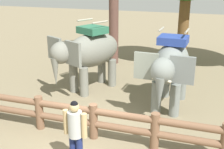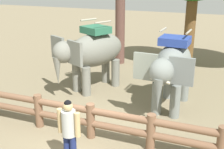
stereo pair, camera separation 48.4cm
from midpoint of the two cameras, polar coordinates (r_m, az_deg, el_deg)
ground_plane at (r=8.72m, az=-2.24°, el=-11.85°), size 60.00×60.00×0.00m
log_fence at (r=8.36m, az=-2.53°, el=-8.56°), size 7.24×0.29×1.05m
elephant_near_left at (r=11.51m, az=-2.74°, el=4.41°), size 2.54×3.31×2.81m
elephant_center at (r=9.99m, az=12.94°, el=1.50°), size 1.83×3.21×2.76m
tourist_woman_in_black at (r=7.06m, az=-6.40°, el=-10.49°), size 0.62×0.36×1.75m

